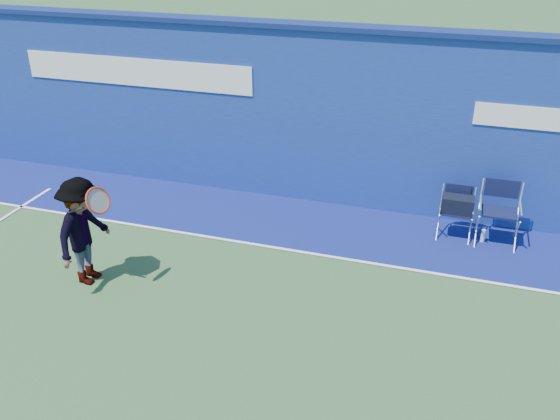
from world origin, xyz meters
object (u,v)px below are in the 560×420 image
(directors_chair_left, at_px, (455,217))
(directors_chair_right, at_px, (497,225))
(tennis_player, at_px, (83,231))
(water_bottle, at_px, (483,236))

(directors_chair_left, bearing_deg, directors_chair_right, 1.48)
(directors_chair_left, relative_size, tennis_player, 0.53)
(directors_chair_right, relative_size, water_bottle, 4.61)
(directors_chair_right, bearing_deg, tennis_player, -152.38)
(water_bottle, relative_size, tennis_player, 0.14)
(directors_chair_left, xyz_separation_m, directors_chair_right, (0.63, 0.02, -0.05))
(directors_chair_left, relative_size, directors_chair_right, 0.85)
(water_bottle, height_order, tennis_player, tennis_player)
(directors_chair_left, distance_m, directors_chair_right, 0.63)
(directors_chair_left, height_order, water_bottle, directors_chair_left)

